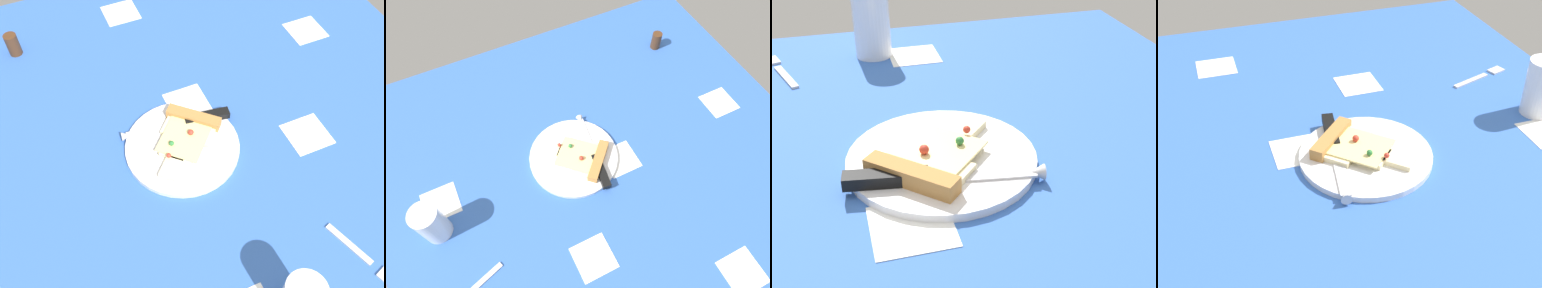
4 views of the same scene
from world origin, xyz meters
TOP-DOWN VIEW (x-y plane):
  - ground_plane at (-0.00, 0.01)cm, footprint 117.46×117.46cm
  - plate at (6.00, -8.60)cm, footprint 24.26×24.26cm
  - pizza_slice at (4.11, -6.81)cm, footprint 17.98×17.65cm
  - knife at (0.96, -5.40)cm, footprint 5.59×24.05cm
  - drinking_glass at (44.63, -4.73)cm, footprint 6.63×6.63cm
  - pepper_shaker at (-37.91, -35.49)cm, footprint 3.18×3.18cm

SIDE VIEW (x-z plane):
  - ground_plane at x=0.00cm, z-range -3.00..0.00cm
  - plate at x=6.00cm, z-range 0.00..1.13cm
  - knife at x=0.96cm, z-range 0.51..2.96cm
  - pizza_slice at x=4.11cm, z-range 0.65..3.18cm
  - pepper_shaker at x=-37.91cm, z-range 0.00..5.65cm
  - drinking_glass at x=44.63cm, z-range 0.00..11.75cm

